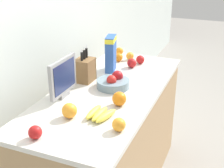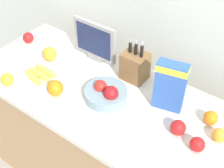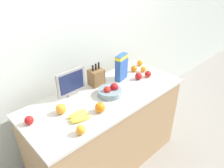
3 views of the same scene
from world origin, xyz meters
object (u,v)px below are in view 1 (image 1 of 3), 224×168
Objects in this scene: cereal_box at (111,52)px; small_monitor at (63,77)px; apple_by_knife_block at (132,63)px; apple_near_bananas at (35,132)px; knife_block at (85,70)px; orange_front_center at (69,111)px; apple_leftmost at (140,60)px; orange_mid_left at (119,125)px; orange_front_left at (130,56)px; orange_near_bowl at (119,99)px; orange_front_right at (119,51)px; banana_bunch at (100,114)px; fruit_bowl at (114,82)px; orange_by_cereal at (118,57)px.

small_monitor is at bearing 157.06° from cereal_box.
apple_near_bananas is at bearing 174.44° from apple_by_knife_block.
knife_block reaches higher than orange_front_center.
apple_leftmost is 1.30m from apple_near_bananas.
orange_mid_left reaches higher than orange_front_left.
orange_near_bowl is (-0.78, -0.11, 0.01)m from apple_leftmost.
orange_front_right is at bearing -0.95° from small_monitor.
banana_bunch is (-0.45, -0.32, -0.07)m from knife_block.
banana_bunch is at bearing -115.80° from small_monitor.
apple_near_bananas is at bearing 167.75° from cereal_box.
fruit_bowl is 0.73m from orange_front_right.
orange_mid_left is (-1.06, -0.22, 0.00)m from apple_leftmost.
orange_mid_left is at bearing -155.08° from fruit_bowl.
apple_near_bananas is (-0.32, 0.21, 0.02)m from banana_bunch.
orange_near_bowl is 1.23× the size of orange_by_cereal.
apple_by_knife_block is 0.34m from orange_front_right.
knife_block reaches higher than banana_bunch.
orange_near_bowl is at bearing -15.41° from banana_bunch.
apple_by_knife_block reaches higher than banana_bunch.
apple_by_knife_block is at bearing 163.02° from apple_leftmost.
apple_by_knife_block is (-0.12, 0.04, 0.00)m from apple_leftmost.
orange_mid_left reaches higher than orange_front_right.
cereal_box is 0.42m from orange_front_right.
small_monitor is 3.89× the size of apple_by_knife_block.
knife_block is 0.78m from apple_near_bananas.
cereal_box is 0.22m from apple_by_knife_block.
cereal_box is 1.21× the size of fruit_bowl.
small_monitor is 1.51× the size of banana_bunch.
orange_mid_left is at bearing -159.04° from orange_front_right.
cereal_box reaches higher than banana_bunch.
small_monitor reaches higher than banana_bunch.
apple_leftmost is 1.02× the size of orange_front_right.
orange_front_center is at bearing -172.71° from orange_front_right.
apple_leftmost is at bearing -16.98° from apple_by_knife_block.
orange_mid_left is at bearing -165.00° from apple_by_knife_block.
small_monitor is 3.35× the size of orange_near_bowl.
orange_front_center is at bearing 171.98° from cereal_box.
apple_leftmost is (0.24, -0.17, -0.12)m from cereal_box.
cereal_box reaches higher than orange_near_bowl.
fruit_bowl reaches higher than banana_bunch.
banana_bunch is 0.85m from apple_by_knife_block.
orange_mid_left reaches higher than orange_by_cereal.
apple_by_knife_block is 0.86× the size of orange_front_center.
banana_bunch is at bearing -168.48° from fruit_bowl.
banana_bunch is 2.72× the size of orange_by_cereal.
apple_by_knife_block is at bearing -156.38° from orange_front_left.
knife_block is 0.59m from orange_front_left.
orange_near_bowl is (-0.54, -0.28, -0.11)m from cereal_box.
orange_by_cereal is at bearing 134.64° from orange_front_left.
fruit_bowl is at bearing -162.39° from orange_by_cereal.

